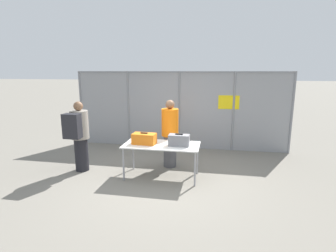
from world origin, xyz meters
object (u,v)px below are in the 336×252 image
suitcase_orange (144,139)px  traveler_hooded (79,134)px  suitcase_grey (179,140)px  security_worker_near (170,133)px  utility_trailer (208,124)px  inspection_table (162,147)px

suitcase_orange → traveler_hooded: 1.58m
suitcase_orange → suitcase_grey: size_ratio=1.18×
security_worker_near → utility_trailer: security_worker_near is taller
inspection_table → suitcase_orange: 0.42m
utility_trailer → inspection_table: bearing=-102.2°
suitcase_grey → traveler_hooded: traveler_hooded is taller
traveler_hooded → security_worker_near: size_ratio=1.00×
suitcase_orange → traveler_hooded: bearing=178.9°
inspection_table → suitcase_grey: 0.43m
traveler_hooded → utility_trailer: bearing=39.5°
suitcase_grey → traveler_hooded: size_ratio=0.27×
suitcase_orange → security_worker_near: 0.86m
suitcase_grey → traveler_hooded: (-2.36, 0.03, 0.03)m
utility_trailer → suitcase_orange: bearing=-107.0°
suitcase_orange → security_worker_near: size_ratio=0.32×
inspection_table → traveler_hooded: bearing=-179.8°
inspection_table → security_worker_near: bearing=84.7°
suitcase_grey → security_worker_near: size_ratio=0.27×
suitcase_grey → traveler_hooded: 2.36m
suitcase_grey → traveler_hooded: bearing=179.2°
security_worker_near → traveler_hooded: bearing=24.8°
inspection_table → suitcase_orange: suitcase_orange is taller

